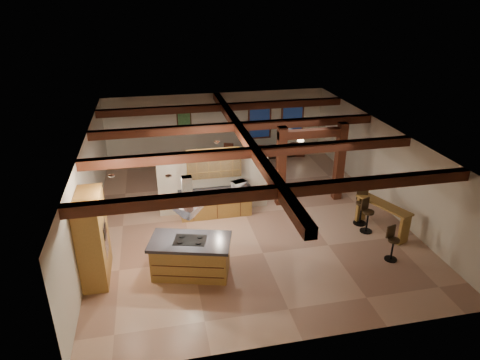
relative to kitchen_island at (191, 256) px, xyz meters
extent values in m
plane|color=tan|center=(2.17, 3.00, -0.54)|extent=(12.00, 12.00, 0.00)
plane|color=beige|center=(2.17, 9.00, 0.91)|extent=(10.00, 0.00, 10.00)
plane|color=beige|center=(2.17, -3.00, 0.91)|extent=(10.00, 0.00, 10.00)
plane|color=beige|center=(-2.83, 3.00, 0.91)|extent=(0.00, 12.00, 12.00)
plane|color=beige|center=(7.17, 3.00, 0.91)|extent=(0.00, 12.00, 12.00)
plane|color=#351B11|center=(2.17, 3.00, 2.36)|extent=(12.00, 12.00, 0.00)
cube|color=#3B200E|center=(2.17, -1.00, 2.22)|extent=(10.00, 0.25, 0.28)
cube|color=#3B200E|center=(2.17, 1.70, 2.22)|extent=(10.00, 0.25, 0.28)
cube|color=#3B200E|center=(2.17, 4.30, 2.22)|extent=(10.00, 0.25, 0.28)
cube|color=#3B200E|center=(2.17, 7.00, 2.22)|extent=(10.00, 0.25, 0.28)
cube|color=#3B200E|center=(2.17, 3.00, 2.22)|extent=(0.28, 12.00, 0.28)
cube|color=#3B200E|center=(3.57, 3.50, 0.91)|extent=(0.30, 0.30, 2.90)
cube|color=#3B200E|center=(5.77, 3.50, 0.91)|extent=(0.30, 0.30, 2.90)
cube|color=#3B200E|center=(4.67, 3.50, 2.06)|extent=(2.50, 0.28, 0.28)
cube|color=beige|center=(1.17, 3.50, 0.56)|extent=(3.80, 0.18, 2.20)
cube|color=olive|center=(-2.50, 0.40, 0.66)|extent=(0.64, 1.60, 2.40)
cube|color=silver|center=(-2.20, 0.40, 0.61)|extent=(0.06, 0.62, 0.95)
cube|color=black|center=(-2.16, 0.40, 0.81)|extent=(0.01, 0.50, 0.28)
cube|color=olive|center=(1.17, 3.11, -0.11)|extent=(2.40, 0.60, 0.86)
cube|color=black|center=(1.17, 3.11, 0.36)|extent=(2.50, 0.66, 0.08)
cube|color=olive|center=(1.17, 3.32, 1.31)|extent=(1.80, 0.34, 0.95)
cube|color=silver|center=(1.17, 3.14, 1.31)|extent=(1.74, 0.02, 0.90)
pyramid|color=silver|center=(0.00, 0.00, 1.19)|extent=(1.10, 1.10, 0.45)
cube|color=silver|center=(0.00, 0.00, 2.00)|extent=(0.26, 0.22, 0.73)
cube|color=#3B200E|center=(4.17, 8.94, 0.96)|extent=(1.10, 0.05, 1.70)
cube|color=black|center=(4.17, 8.91, 0.96)|extent=(0.95, 0.02, 1.55)
cube|color=#3B200E|center=(5.77, 8.94, 0.96)|extent=(1.10, 0.05, 1.70)
cube|color=black|center=(5.77, 8.91, 0.96)|extent=(0.95, 0.02, 1.55)
cube|color=#3B200E|center=(0.67, 8.94, 1.16)|extent=(0.65, 0.04, 0.85)
cube|color=#285F2F|center=(0.67, 8.92, 1.16)|extent=(0.55, 0.01, 0.75)
cylinder|color=silver|center=(-0.43, 0.20, 2.33)|extent=(0.16, 0.16, 0.03)
cylinder|color=silver|center=(1.17, 2.50, 2.33)|extent=(0.16, 0.16, 0.03)
cylinder|color=silver|center=(-1.83, 0.50, 2.33)|extent=(0.16, 0.16, 0.03)
cube|color=olive|center=(0.00, 0.00, -0.06)|extent=(2.21, 1.51, 0.96)
cube|color=black|center=(0.00, 0.00, 0.47)|extent=(2.38, 1.68, 0.09)
cube|color=black|center=(0.00, 0.00, 0.52)|extent=(0.96, 0.76, 0.02)
imported|color=#37150D|center=(2.81, 6.39, -0.22)|extent=(1.82, 1.04, 0.63)
imported|color=black|center=(4.86, 8.23, -0.23)|extent=(2.15, 0.94, 0.61)
imported|color=silver|center=(1.99, 3.11, 0.54)|extent=(0.57, 0.48, 0.27)
cube|color=olive|center=(6.18, 0.96, 0.42)|extent=(1.13, 1.92, 0.06)
cube|color=olive|center=(6.50, 0.17, -0.07)|extent=(0.43, 0.24, 0.94)
cube|color=olive|center=(5.87, 1.75, -0.07)|extent=(0.43, 0.24, 0.94)
cube|color=#3B200E|center=(5.90, 8.00, -0.27)|extent=(0.53, 0.53, 0.54)
cylinder|color=black|center=(5.90, 8.00, 0.09)|extent=(0.07, 0.07, 0.18)
cone|color=#F2CB91|center=(5.90, 8.00, 0.27)|extent=(0.31, 0.31, 0.20)
cylinder|color=black|center=(5.70, -0.56, 0.12)|extent=(0.33, 0.33, 0.06)
cube|color=black|center=(5.66, -0.41, 0.33)|extent=(0.31, 0.11, 0.36)
cylinder|color=black|center=(5.70, -0.56, -0.21)|extent=(0.05, 0.05, 0.64)
cylinder|color=black|center=(5.70, -0.56, -0.52)|extent=(0.36, 0.36, 0.03)
cylinder|color=black|center=(5.73, 1.03, 0.17)|extent=(0.36, 0.36, 0.07)
cube|color=black|center=(5.66, 1.19, 0.40)|extent=(0.32, 0.17, 0.39)
cylinder|color=black|center=(5.73, 1.03, -0.18)|extent=(0.06, 0.06, 0.69)
cylinder|color=black|center=(5.73, 1.03, -0.52)|extent=(0.39, 0.39, 0.03)
cylinder|color=black|center=(5.76, 1.54, 0.23)|extent=(0.38, 0.38, 0.07)
cube|color=black|center=(5.82, 1.71, 0.48)|extent=(0.35, 0.17, 0.43)
cylinder|color=black|center=(5.76, 1.54, -0.15)|extent=(0.06, 0.06, 0.75)
cylinder|color=black|center=(5.76, 1.54, -0.52)|extent=(0.43, 0.43, 0.03)
cube|color=#3B200E|center=(1.92, 6.01, -0.10)|extent=(0.53, 0.53, 0.06)
cube|color=#3B200E|center=(2.00, 6.20, 0.27)|extent=(0.40, 0.20, 0.73)
cylinder|color=#3B200E|center=(1.70, 5.91, -0.33)|extent=(0.05, 0.05, 0.41)
cylinder|color=#3B200E|center=(2.01, 5.79, -0.33)|extent=(0.05, 0.05, 0.41)
cylinder|color=#3B200E|center=(1.83, 6.22, -0.33)|extent=(0.05, 0.05, 0.41)
cylinder|color=#3B200E|center=(2.14, 6.10, -0.33)|extent=(0.05, 0.05, 0.41)
cube|color=#3B200E|center=(2.43, 7.28, -0.10)|extent=(0.53, 0.53, 0.06)
cube|color=#3B200E|center=(2.35, 7.09, 0.27)|extent=(0.40, 0.20, 0.73)
cylinder|color=#3B200E|center=(2.65, 7.37, -0.33)|extent=(0.05, 0.05, 0.41)
cylinder|color=#3B200E|center=(2.34, 7.50, -0.33)|extent=(0.05, 0.05, 0.41)
cylinder|color=#3B200E|center=(2.52, 7.06, -0.33)|extent=(0.05, 0.05, 0.41)
cylinder|color=#3B200E|center=(2.21, 7.19, -0.33)|extent=(0.05, 0.05, 0.41)
cube|color=#3B200E|center=(3.19, 5.50, -0.10)|extent=(0.53, 0.53, 0.06)
cube|color=#3B200E|center=(3.27, 5.69, 0.27)|extent=(0.40, 0.20, 0.73)
cylinder|color=#3B200E|center=(2.98, 5.40, -0.33)|extent=(0.05, 0.05, 0.41)
cylinder|color=#3B200E|center=(3.29, 5.28, -0.33)|extent=(0.05, 0.05, 0.41)
cylinder|color=#3B200E|center=(3.10, 5.71, -0.33)|extent=(0.05, 0.05, 0.41)
cylinder|color=#3B200E|center=(3.41, 5.59, -0.33)|extent=(0.05, 0.05, 0.41)
cube|color=#3B200E|center=(3.70, 6.77, -0.10)|extent=(0.53, 0.53, 0.06)
cube|color=#3B200E|center=(3.63, 6.58, 0.27)|extent=(0.40, 0.20, 0.73)
cylinder|color=#3B200E|center=(3.92, 6.86, -0.33)|extent=(0.05, 0.05, 0.41)
cylinder|color=#3B200E|center=(3.61, 6.99, -0.33)|extent=(0.05, 0.05, 0.41)
cylinder|color=#3B200E|center=(3.80, 6.55, -0.33)|extent=(0.05, 0.05, 0.41)
cylinder|color=#3B200E|center=(3.49, 6.68, -0.33)|extent=(0.05, 0.05, 0.41)
camera|label=1|loc=(-0.68, -9.76, 6.65)|focal=32.00mm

